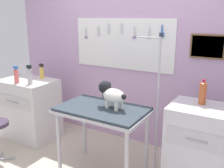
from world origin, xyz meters
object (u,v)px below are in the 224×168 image
object	(u,v)px
soda_bottle	(203,93)
cabinet_right	(201,148)
pump_bottle_white	(30,76)
grooming_table	(102,115)
counter_left	(30,109)
grooming_arm	(156,113)
dog	(111,94)

from	to	relation	value
soda_bottle	cabinet_right	bearing A→B (deg)	-57.05
pump_bottle_white	grooming_table	bearing A→B (deg)	-4.68
cabinet_right	soda_bottle	bearing A→B (deg)	122.95
grooming_table	counter_left	xyz separation A→B (m)	(-1.44, 0.23, -0.27)
grooming_arm	pump_bottle_white	xyz separation A→B (m)	(-1.75, -0.23, 0.27)
dog	counter_left	bearing A→B (deg)	173.96
grooming_table	dog	xyz separation A→B (m)	(0.08, 0.06, 0.24)
cabinet_right	dog	bearing A→B (deg)	-165.68
counter_left	pump_bottle_white	size ratio (longest dim) A/B	3.40
dog	cabinet_right	bearing A→B (deg)	14.32
grooming_table	soda_bottle	xyz separation A→B (m)	(0.98, 0.38, 0.31)
grooming_arm	dog	world-z (taller)	grooming_arm
grooming_table	dog	world-z (taller)	dog
counter_left	cabinet_right	size ratio (longest dim) A/B	0.98
grooming_arm	cabinet_right	size ratio (longest dim) A/B	1.74
soda_bottle	grooming_table	bearing A→B (deg)	-158.66
grooming_arm	pump_bottle_white	world-z (taller)	grooming_arm
grooming_arm	dog	xyz separation A→B (m)	(-0.43, -0.27, 0.22)
grooming_table	soda_bottle	distance (m)	1.10
counter_left	soda_bottle	size ratio (longest dim) A/B	3.38
soda_bottle	pump_bottle_white	bearing A→B (deg)	-172.74
grooming_table	pump_bottle_white	world-z (taller)	pump_bottle_white
grooming_table	soda_bottle	world-z (taller)	soda_bottle
grooming_arm	grooming_table	bearing A→B (deg)	-147.27
grooming_table	cabinet_right	distance (m)	1.11
grooming_arm	dog	size ratio (longest dim) A/B	4.00
dog	soda_bottle	bearing A→B (deg)	19.47
grooming_table	dog	size ratio (longest dim) A/B	2.54
grooming_arm	soda_bottle	bearing A→B (deg)	6.57
cabinet_right	soda_bottle	xyz separation A→B (m)	(-0.05, 0.08, 0.57)
counter_left	soda_bottle	world-z (taller)	soda_bottle
grooming_table	cabinet_right	size ratio (longest dim) A/B	1.11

